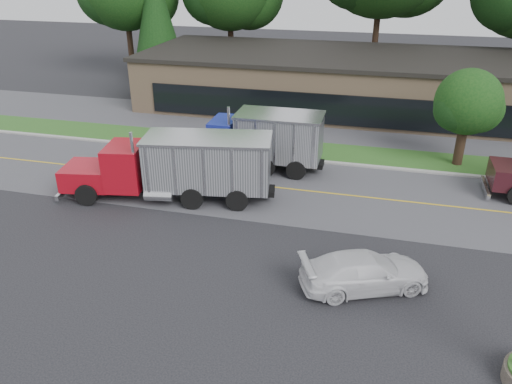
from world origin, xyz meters
TOP-DOWN VIEW (x-y plane):
  - ground at (0.00, 0.00)m, footprint 140.00×140.00m
  - road at (0.00, 9.00)m, footprint 60.00×8.00m
  - center_line at (0.00, 9.00)m, footprint 60.00×0.12m
  - curb at (0.00, 13.20)m, footprint 60.00×0.30m
  - grass_verge at (0.00, 15.00)m, footprint 60.00×3.40m
  - far_parking at (0.00, 20.00)m, footprint 60.00×7.00m
  - strip_mall at (2.00, 26.00)m, footprint 32.00×12.00m
  - evergreen_left at (-16.00, 30.00)m, footprint 5.06×5.06m
  - tree_verge at (10.06, 15.05)m, footprint 4.01×3.78m
  - dump_truck_red at (-4.33, 6.55)m, footprint 10.95×4.30m
  - dump_truck_blue at (-1.39, 11.50)m, footprint 8.43×2.73m
  - rally_car at (5.28, 1.11)m, footprint 5.26×3.79m

SIDE VIEW (x-z plane):
  - ground at x=0.00m, z-range 0.00..0.00m
  - road at x=0.00m, z-range -0.01..0.01m
  - center_line at x=0.00m, z-range 0.00..0.00m
  - curb at x=0.00m, z-range -0.06..0.06m
  - grass_verge at x=0.00m, z-range -0.01..0.01m
  - far_parking at x=0.00m, z-range -0.01..0.01m
  - rally_car at x=5.28m, z-range 0.00..1.41m
  - dump_truck_blue at x=-1.39m, z-range 0.13..3.49m
  - dump_truck_red at x=-4.33m, z-range 0.14..3.50m
  - strip_mall at x=2.00m, z-range 0.00..4.00m
  - tree_verge at x=10.06m, z-range 0.78..6.50m
  - evergreen_left at x=-16.00m, z-range 0.57..12.07m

